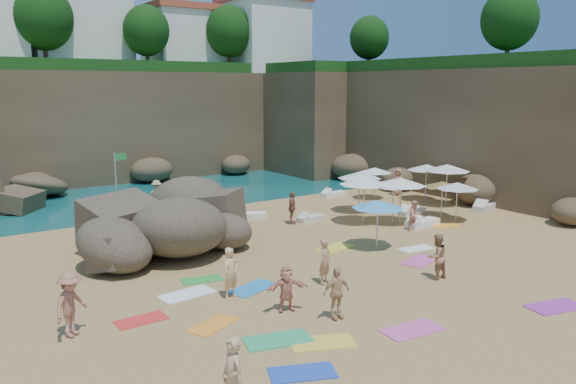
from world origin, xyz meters
TOP-DOWN VIEW (x-y plane):
  - ground at (0.00, 0.00)m, footprint 120.00×120.00m
  - seawater at (0.00, 30.00)m, footprint 120.00×120.00m
  - cliff_back at (2.00, 25.00)m, footprint 44.00×8.00m
  - cliff_right at (19.00, 8.00)m, footprint 8.00×30.00m
  - cliff_corner at (17.00, 20.00)m, footprint 10.00×12.00m
  - clifftop_buildings at (2.96, 25.79)m, footprint 28.48×9.48m
  - clifftop_trees at (4.78, 19.52)m, footprint 35.60×23.82m
  - rock_outcrop at (-3.60, 3.61)m, footprint 8.45×7.52m
  - flag_pole at (-3.38, 11.63)m, footprint 0.67×0.07m
  - parasol_0 at (-1.05, 6.55)m, footprint 2.08×2.08m
  - parasol_1 at (7.84, 4.44)m, footprint 2.42×2.42m
  - parasol_2 at (11.10, 6.64)m, footprint 2.11×2.11m
  - parasol_3 at (13.40, 4.50)m, footprint 2.39×2.39m
  - parasol_4 at (13.22, 2.77)m, footprint 2.61×2.61m
  - parasol_5 at (6.24, 2.30)m, footprint 2.57×2.57m
  - parasol_6 at (10.68, 0.97)m, footprint 2.07×2.07m
  - parasol_7 at (7.74, 1.16)m, footprint 2.53×2.53m
  - parasol_9 at (7.46, 1.43)m, footprint 2.47×2.47m
  - parasol_10 at (3.66, -1.40)m, footprint 2.27×2.27m
  - parasol_11 at (10.51, -0.15)m, footprint 2.19×2.19m
  - lounger_0 at (4.36, 4.27)m, footprint 1.72×0.80m
  - lounger_1 at (2.00, 6.70)m, footprint 1.87×1.39m
  - lounger_2 at (9.61, 8.81)m, footprint 1.75×0.62m
  - lounger_3 at (9.89, 2.36)m, footprint 1.88×0.81m
  - lounger_4 at (14.24, 0.76)m, footprint 2.17×1.19m
  - lounger_5 at (8.32, 0.15)m, footprint 2.09×0.87m
  - towel_0 at (-5.42, -8.32)m, footprint 1.86×1.42m
  - towel_1 at (-1.32, -8.14)m, footprint 1.90×1.08m
  - towel_2 at (-5.92, -4.53)m, footprint 1.75×1.31m
  - towel_3 at (-4.91, -6.46)m, footprint 2.05×1.39m
  - towel_4 at (-3.99, -7.30)m, footprint 2.00×1.55m
  - towel_5 at (-5.51, -1.78)m, footprint 1.90×1.07m
  - towel_6 at (3.77, -9.54)m, footprint 2.03×1.35m
  - towel_7 at (-7.56, -2.97)m, footprint 1.53×0.78m
  - towel_8 at (-3.36, -2.57)m, footprint 1.98×1.37m
  - towel_9 at (3.86, -3.75)m, footprint 2.06×1.38m
  - towel_10 at (9.33, -0.53)m, footprint 1.68×1.18m
  - towel_11 at (-4.45, -0.77)m, footprint 1.61×1.02m
  - towel_12 at (2.18, -0.40)m, footprint 1.94×1.29m
  - towel_13 at (5.01, -2.46)m, footprint 1.63×0.98m
  - person_stand_0 at (-4.40, -2.89)m, footprint 0.73×0.60m
  - person_stand_1 at (2.72, -5.53)m, footprint 0.85×0.68m
  - person_stand_2 at (-1.04, 12.01)m, footprint 1.13×0.82m
  - person_stand_3 at (3.18, 4.33)m, footprint 0.91×1.04m
  - person_stand_4 at (13.20, 6.69)m, footprint 0.85×0.97m
  - person_stand_5 at (-4.77, 7.80)m, footprint 1.86×1.18m
  - person_stand_6 at (-7.76, -9.02)m, footprint 0.47×0.69m
  - person_lie_0 at (-9.54, -2.92)m, footprint 2.11×2.21m
  - person_lie_1 at (-2.62, -6.23)m, footprint 1.06×1.68m
  - person_lie_3 at (-3.53, -4.88)m, footprint 1.71×1.78m
  - person_lie_4 at (-0.98, -3.62)m, footprint 1.19×1.71m
  - person_lie_5 at (7.34, -0.20)m, footprint 0.88×1.53m

SIDE VIEW (x-z plane):
  - ground at x=0.00m, z-range 0.00..0.00m
  - rock_outcrop at x=-3.60m, z-range -1.39..1.39m
  - seawater at x=0.00m, z-range 0.00..0.00m
  - towel_11 at x=-4.45m, z-range 0.00..0.03m
  - towel_10 at x=9.33m, z-range 0.00..0.03m
  - towel_7 at x=-7.56m, z-range 0.00..0.03m
  - towel_13 at x=5.01m, z-range 0.00..0.03m
  - towel_2 at x=-5.92m, z-range 0.00..0.03m
  - towel_0 at x=-5.42m, z-range 0.00..0.03m
  - towel_12 at x=2.18m, z-range 0.00..0.03m
  - towel_4 at x=-3.99m, z-range 0.00..0.03m
  - towel_8 at x=-3.36m, z-range 0.00..0.03m
  - towel_1 at x=-1.32m, z-range 0.00..0.03m
  - towel_5 at x=-5.51m, z-range 0.00..0.03m
  - towel_6 at x=3.77m, z-range 0.00..0.03m
  - towel_3 at x=-4.91m, z-range 0.00..0.03m
  - towel_9 at x=3.86m, z-range 0.00..0.03m
  - lounger_0 at x=4.36m, z-range 0.00..0.26m
  - lounger_2 at x=9.61m, z-range 0.00..0.27m
  - lounger_1 at x=2.00m, z-range 0.00..0.28m
  - lounger_3 at x=9.89m, z-range 0.00..0.28m
  - lounger_5 at x=8.32m, z-range 0.00..0.32m
  - lounger_4 at x=14.24m, z-range 0.00..0.32m
  - person_lie_3 at x=-3.53m, z-range 0.00..0.38m
  - person_lie_4 at x=-0.98m, z-range 0.00..0.39m
  - person_lie_1 at x=-2.62m, z-range 0.00..0.40m
  - person_lie_0 at x=-9.54m, z-range 0.00..0.50m
  - person_lie_5 at x=7.34m, z-range 0.00..0.55m
  - person_stand_2 at x=-1.04m, z-range 0.00..1.62m
  - person_stand_3 at x=3.18m, z-range 0.00..1.68m
  - person_stand_1 at x=2.72m, z-range 0.00..1.70m
  - person_stand_0 at x=-4.40m, z-range 0.00..1.74m
  - person_stand_4 at x=13.20m, z-range 0.00..1.74m
  - person_stand_6 at x=-7.76m, z-range 0.00..1.84m
  - person_stand_5 at x=-4.77m, z-range 0.00..1.95m
  - parasol_6 at x=10.68m, z-range 0.82..2.77m
  - parasol_0 at x=-1.05m, z-range 0.82..2.79m
  - parasol_2 at x=11.10m, z-range 0.83..2.83m
  - parasol_11 at x=10.51m, z-range 0.87..2.94m
  - parasol_10 at x=3.66m, z-range 0.90..3.05m
  - parasol_3 at x=13.40m, z-range 0.94..3.20m
  - parasol_1 at x=7.84m, z-range 0.96..3.25m
  - parasol_9 at x=7.46m, z-range 0.97..3.31m
  - parasol_7 at x=7.74m, z-range 1.00..3.39m
  - flag_pole at x=-3.38m, z-range 0.48..3.93m
  - parasol_5 at x=6.24m, z-range 1.02..3.45m
  - parasol_4 at x=13.22m, z-range 1.03..3.50m
  - cliff_back at x=2.00m, z-range 0.00..8.00m
  - cliff_right at x=19.00m, z-range 0.00..8.00m
  - cliff_corner at x=17.00m, z-range 0.00..8.00m
  - clifftop_buildings at x=2.96m, z-range 7.74..14.74m
  - clifftop_trees at x=4.78m, z-range 9.06..13.46m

